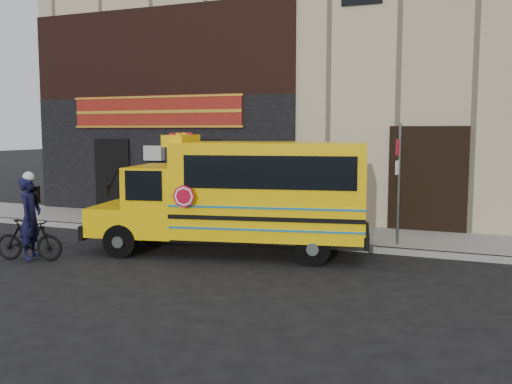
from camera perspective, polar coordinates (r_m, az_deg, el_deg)
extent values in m
plane|color=black|center=(13.09, -3.78, -7.21)|extent=(120.00, 120.00, 0.00)
cube|color=gray|center=(15.40, 0.49, -4.87)|extent=(40.00, 0.20, 0.15)
cube|color=slate|center=(16.78, 2.39, -3.95)|extent=(40.00, 3.00, 0.15)
cube|color=tan|center=(22.85, 8.10, 14.01)|extent=(20.00, 10.00, 12.00)
cube|color=black|center=(20.04, -9.72, 3.61)|extent=(10.00, 0.30, 4.00)
cube|color=black|center=(20.19, -9.91, 13.58)|extent=(10.00, 0.28, 3.00)
cube|color=maroon|center=(19.89, -10.06, 7.90)|extent=(6.50, 0.12, 1.10)
cube|color=black|center=(20.98, -14.08, 1.57)|extent=(1.30, 0.10, 2.50)
cube|color=black|center=(19.07, -5.33, 1.28)|extent=(1.30, 0.10, 2.50)
cylinder|color=black|center=(14.05, -13.38, -4.77)|extent=(0.84, 0.44, 0.80)
cylinder|color=black|center=(15.78, -10.60, -3.51)|extent=(0.84, 0.44, 0.80)
cylinder|color=black|center=(12.92, 5.74, -5.60)|extent=(0.84, 0.44, 0.80)
cylinder|color=black|center=(14.78, 6.34, -4.10)|extent=(0.84, 0.44, 0.80)
cube|color=#FAC405|center=(15.02, -13.53, -2.52)|extent=(1.39, 2.16, 0.70)
cube|color=black|center=(15.29, -15.40, -3.37)|extent=(0.54, 2.03, 0.35)
cube|color=#FAC405|center=(14.54, -9.62, -0.73)|extent=(1.61, 2.30, 1.70)
cube|color=black|center=(14.70, -11.73, 0.87)|extent=(0.43, 1.77, 0.90)
cube|color=#FAC405|center=(13.79, 1.56, 0.32)|extent=(4.86, 3.08, 2.25)
cube|color=black|center=(13.78, 10.98, -4.29)|extent=(0.57, 2.18, 0.30)
cube|color=black|center=(12.64, 1.24, 1.96)|extent=(3.82, 0.84, 0.75)
cube|color=#FAC405|center=(14.24, -7.45, 5.13)|extent=(0.82, 1.67, 0.28)
cylinder|color=#B40723|center=(12.95, -7.23, -0.43)|extent=(0.52, 0.14, 0.52)
cylinder|color=#424A45|center=(14.79, 14.07, 0.48)|extent=(0.07, 0.07, 3.21)
cube|color=red|center=(14.65, 14.06, 4.35)|extent=(0.09, 0.28, 0.40)
cube|color=white|center=(14.68, 14.01, 2.40)|extent=(0.09, 0.28, 0.35)
imported|color=black|center=(14.34, -21.74, -4.48)|extent=(1.68, 0.87, 0.97)
imported|color=black|center=(14.25, -21.63, -2.59)|extent=(0.67, 0.82, 1.93)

